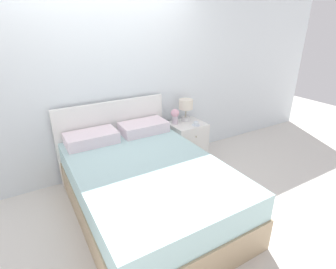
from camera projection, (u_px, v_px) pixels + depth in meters
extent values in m
plane|color=silver|center=(116.00, 170.00, 3.84)|extent=(12.00, 12.00, 0.00)
cube|color=white|center=(106.00, 80.00, 3.38)|extent=(8.00, 0.06, 2.60)
cube|color=tan|center=(148.00, 199.00, 2.92)|extent=(1.47, 2.13, 0.35)
cube|color=silver|center=(148.00, 175.00, 2.80)|extent=(1.44, 2.09, 0.27)
cube|color=white|center=(114.00, 138.00, 3.61)|extent=(1.50, 0.05, 1.04)
cube|color=white|center=(91.00, 138.00, 3.20)|extent=(0.62, 0.36, 0.14)
cube|color=white|center=(144.00, 127.00, 3.53)|extent=(0.62, 0.36, 0.14)
cube|color=white|center=(187.00, 142.00, 4.03)|extent=(0.51, 0.45, 0.60)
sphere|color=#B2AD93|center=(196.00, 137.00, 3.78)|extent=(0.02, 0.02, 0.02)
cylinder|color=white|center=(186.00, 119.00, 3.99)|extent=(0.13, 0.13, 0.06)
cylinder|color=#B7B29E|center=(186.00, 113.00, 3.96)|extent=(0.02, 0.02, 0.13)
cylinder|color=silver|center=(186.00, 104.00, 3.90)|extent=(0.21, 0.21, 0.15)
cylinder|color=silver|center=(175.00, 120.00, 3.88)|extent=(0.09, 0.09, 0.12)
sphere|color=#EFB2C6|center=(175.00, 113.00, 3.84)|extent=(0.12, 0.12, 0.12)
sphere|color=#609356|center=(177.00, 115.00, 3.86)|extent=(0.05, 0.05, 0.05)
cylinder|color=white|center=(196.00, 125.00, 3.83)|extent=(0.12, 0.12, 0.01)
cylinder|color=white|center=(196.00, 123.00, 3.82)|extent=(0.08, 0.08, 0.05)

